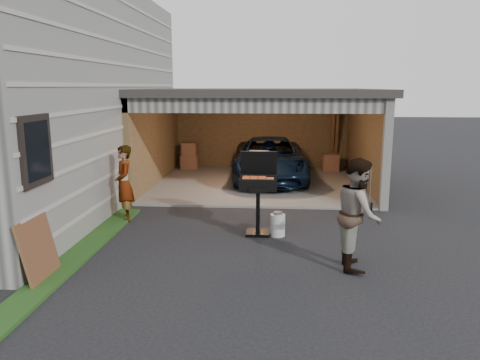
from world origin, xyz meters
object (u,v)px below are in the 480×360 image
object	(u,v)px
minivan	(270,161)
plywood_panel	(38,249)
man	(358,214)
bbq_grill	(258,186)
woman	(124,184)
hand_truck	(362,201)
propane_tank	(278,225)

from	to	relation	value
minivan	plywood_panel	size ratio (longest dim) A/B	4.66
man	bbq_grill	size ratio (longest dim) A/B	1.10
woman	hand_truck	bearing A→B (deg)	78.28
propane_tank	plywood_panel	xyz separation A→B (m)	(-3.70, -2.49, 0.28)
minivan	man	size ratio (longest dim) A/B	2.58
man	bbq_grill	world-z (taller)	man
bbq_grill	man	bearing A→B (deg)	-44.88
minivan	woman	size ratio (longest dim) A/B	2.79
propane_tank	plywood_panel	size ratio (longest dim) A/B	0.44
woman	hand_truck	size ratio (longest dim) A/B	1.42
woman	propane_tank	distance (m)	3.56
man	propane_tank	world-z (taller)	man
minivan	propane_tank	distance (m)	5.56
bbq_grill	propane_tank	xyz separation A→B (m)	(0.40, -0.13, -0.77)
minivan	woman	bearing A→B (deg)	-126.42
minivan	plywood_panel	world-z (taller)	minivan
bbq_grill	propane_tank	size ratio (longest dim) A/B	3.73
man	woman	bearing A→B (deg)	65.72
man	hand_truck	distance (m)	3.82
woman	bbq_grill	xyz separation A→B (m)	(3.00, -0.71, 0.14)
propane_tank	hand_truck	xyz separation A→B (m)	(2.07, 2.12, 0.01)
bbq_grill	hand_truck	bearing A→B (deg)	38.79
woman	minivan	bearing A→B (deg)	121.00
minivan	plywood_panel	xyz separation A→B (m)	(-3.48, -8.02, -0.16)
propane_tank	hand_truck	size ratio (longest dim) A/B	0.37
plywood_panel	hand_truck	size ratio (longest dim) A/B	0.85
minivan	propane_tank	xyz separation A→B (m)	(0.22, -5.54, -0.44)
woman	bbq_grill	bearing A→B (deg)	51.86
bbq_grill	plywood_panel	xyz separation A→B (m)	(-3.30, -2.62, -0.49)
plywood_panel	hand_truck	xyz separation A→B (m)	(5.77, 4.60, -0.28)
bbq_grill	minivan	bearing A→B (deg)	88.05
man	hand_truck	size ratio (longest dim) A/B	1.54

